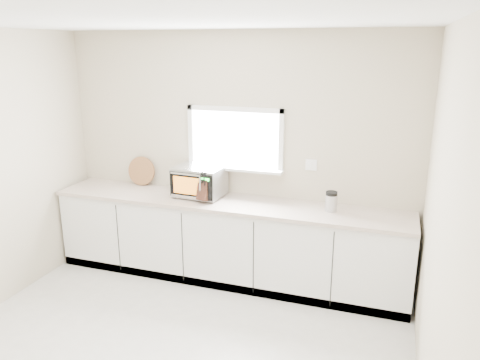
% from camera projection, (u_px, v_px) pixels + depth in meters
% --- Properties ---
extents(back_wall, '(4.00, 0.17, 2.70)m').
position_uv_depth(back_wall, '(236.00, 155.00, 5.20)').
color(back_wall, '#BEB497').
rests_on(back_wall, ground).
extents(cabinets, '(3.92, 0.60, 0.88)m').
position_uv_depth(cabinets, '(227.00, 242.00, 5.18)').
color(cabinets, white).
rests_on(cabinets, ground).
extents(countertop, '(3.92, 0.64, 0.04)m').
position_uv_depth(countertop, '(226.00, 203.00, 5.05)').
color(countertop, beige).
rests_on(countertop, cabinets).
extents(microwave, '(0.55, 0.46, 0.34)m').
position_uv_depth(microwave, '(199.00, 181.00, 5.16)').
color(microwave, black).
rests_on(microwave, countertop).
extents(knife_block, '(0.16, 0.26, 0.35)m').
position_uv_depth(knife_block, '(206.00, 188.00, 4.98)').
color(knife_block, '#432518').
rests_on(knife_block, countertop).
extents(cutting_board, '(0.34, 0.08, 0.34)m').
position_uv_depth(cutting_board, '(141.00, 171.00, 5.58)').
color(cutting_board, brown).
rests_on(cutting_board, countertop).
extents(coffee_grinder, '(0.14, 0.14, 0.21)m').
position_uv_depth(coffee_grinder, '(331.00, 201.00, 4.71)').
color(coffee_grinder, '#AEB0B5').
rests_on(coffee_grinder, countertop).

